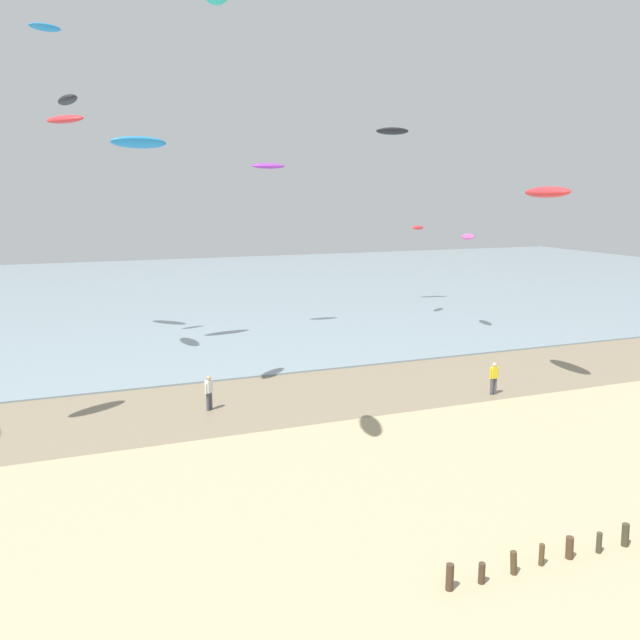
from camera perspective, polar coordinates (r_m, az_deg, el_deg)
name	(u,v)px	position (r m, az deg, el deg)	size (l,w,h in m)	color
wet_sand_strip	(237,404)	(32.61, -7.35, -7.32)	(120.00, 8.34, 0.01)	#84755B
sea	(147,293)	(70.41, -15.00, 2.34)	(160.00, 70.00, 0.10)	#7F939E
groyne_mid	(627,535)	(22.04, 25.46, -16.78)	(13.23, 0.34, 0.75)	#453323
person_nearest_camera	(494,377)	(34.70, 15.10, -4.91)	(0.57, 0.25, 1.71)	#4C4C56
person_by_waterline	(209,392)	(31.60, -9.77, -6.25)	(0.45, 0.41, 1.71)	#4C4C56
kite_aloft_1	(139,142)	(43.51, -15.70, 14.85)	(3.59, 1.15, 0.57)	#2384D1
kite_aloft_2	(268,166)	(48.11, -4.59, 13.41)	(2.43, 0.78, 0.39)	purple
kite_aloft_4	(65,119)	(48.49, -21.60, 16.15)	(3.28, 1.05, 0.53)	red
kite_aloft_5	(547,192)	(35.60, 19.41, 10.61)	(3.55, 1.14, 0.57)	red
kite_aloft_6	(418,228)	(54.58, 8.63, 8.07)	(1.98, 0.63, 0.32)	red
kite_aloft_7	(45,27)	(45.54, -23.12, 22.67)	(1.90, 0.61, 0.30)	#2384D1
kite_aloft_8	(392,131)	(58.91, 6.40, 16.24)	(2.94, 0.94, 0.47)	black
kite_aloft_11	(468,237)	(49.42, 12.91, 7.18)	(2.23, 0.71, 0.36)	#E54C99
kite_aloft_12	(68,100)	(40.96, -21.39, 17.65)	(3.02, 0.97, 0.48)	black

